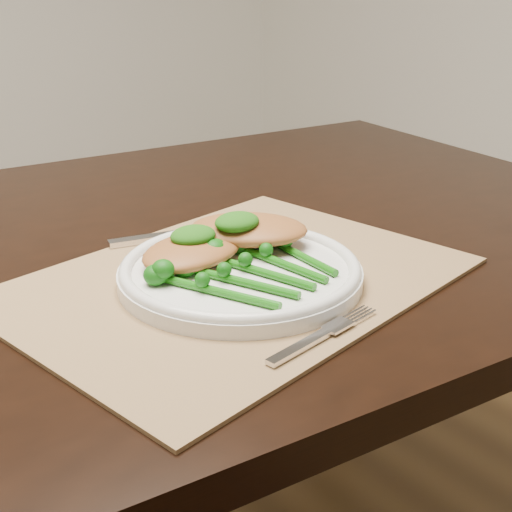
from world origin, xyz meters
TOP-DOWN VIEW (x-y plane):
  - dining_table at (0.06, -0.09)m, footprint 1.69×1.08m
  - placemat at (0.15, -0.28)m, footprint 0.55×0.44m
  - dinner_plate at (0.16, -0.29)m, footprint 0.27×0.27m
  - knife at (0.17, -0.13)m, footprint 0.22×0.07m
  - fork at (0.15, -0.44)m, footprint 0.15×0.04m
  - chicken_fillet_left at (0.12, -0.24)m, footprint 0.15×0.12m
  - chicken_fillet_right at (0.20, -0.24)m, footprint 0.17×0.17m
  - pesto_dollop_left at (0.13, -0.23)m, footprint 0.05×0.05m
  - pesto_dollop_right at (0.18, -0.25)m, footprint 0.05×0.05m
  - broccolini_bundle at (0.16, -0.32)m, footprint 0.19×0.20m

SIDE VIEW (x-z plane):
  - dining_table at x=0.06m, z-range 0.00..0.75m
  - placemat at x=0.15m, z-range 0.75..0.75m
  - fork at x=0.15m, z-range 0.76..0.76m
  - knife at x=0.17m, z-range 0.76..0.76m
  - dinner_plate at x=0.16m, z-range 0.75..0.78m
  - broccolini_bundle at x=0.16m, z-range 0.76..0.79m
  - chicken_fillet_left at x=0.12m, z-range 0.77..0.80m
  - chicken_fillet_right at x=0.20m, z-range 0.78..0.80m
  - pesto_dollop_left at x=0.13m, z-range 0.79..0.81m
  - pesto_dollop_right at x=0.18m, z-range 0.80..0.82m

